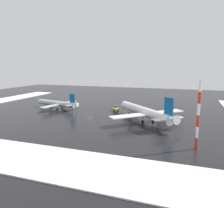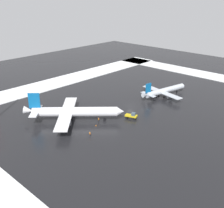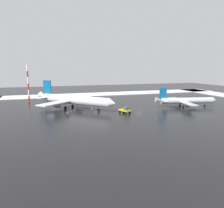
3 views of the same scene
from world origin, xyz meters
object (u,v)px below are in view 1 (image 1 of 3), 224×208
(airplane_foreground_jet, at_px, (57,103))
(traffic_cone_mid_line, at_px, (142,115))
(traffic_cone_near_nose, at_px, (165,122))
(airplane_distant_tail, at_px, (145,112))
(ground_crew_near_tug, at_px, (134,114))
(antenna_mast, at_px, (198,115))
(pushback_tug, at_px, (116,108))
(traffic_cone_wingtip_side, at_px, (146,124))
(ground_crew_mid_apron, at_px, (159,112))

(airplane_foreground_jet, xyz_separation_m, traffic_cone_mid_line, (43.48, -0.74, -2.42))
(traffic_cone_near_nose, bearing_deg, airplane_distant_tail, -175.24)
(ground_crew_near_tug, relative_size, traffic_cone_mid_line, 3.11)
(airplane_foreground_jet, height_order, traffic_cone_mid_line, airplane_foreground_jet)
(antenna_mast, distance_m, traffic_cone_mid_line, 40.77)
(airplane_foreground_jet, bearing_deg, antenna_mast, 163.40)
(traffic_cone_mid_line, bearing_deg, pushback_tug, 158.59)
(pushback_tug, height_order, antenna_mast, antenna_mast)
(pushback_tug, bearing_deg, traffic_cone_wingtip_side, -158.71)
(traffic_cone_mid_line, bearing_deg, airplane_distant_tail, -73.49)
(ground_crew_near_tug, bearing_deg, traffic_cone_near_nose, 137.67)
(traffic_cone_wingtip_side, bearing_deg, antenna_mast, -49.47)
(traffic_cone_near_nose, relative_size, traffic_cone_wingtip_side, 1.00)
(traffic_cone_near_nose, bearing_deg, ground_crew_near_tug, 152.43)
(airplane_distant_tail, bearing_deg, ground_crew_near_tug, -6.71)
(traffic_cone_near_nose, xyz_separation_m, traffic_cone_mid_line, (-10.65, 8.96, 0.00))
(airplane_foreground_jet, xyz_separation_m, antenna_mast, (64.38, -34.63, 6.35))
(ground_crew_mid_apron, xyz_separation_m, traffic_cone_mid_line, (-6.84, -4.20, -0.70))
(ground_crew_mid_apron, xyz_separation_m, traffic_cone_wingtip_side, (-2.60, -18.60, -0.70))
(airplane_distant_tail, bearing_deg, airplane_foreground_jet, 33.43)
(airplane_distant_tail, bearing_deg, ground_crew_mid_apron, -60.13)
(airplane_distant_tail, relative_size, ground_crew_mid_apron, 17.50)
(antenna_mast, xyz_separation_m, traffic_cone_near_nose, (-10.25, 24.93, -8.77))
(airplane_foreground_jet, bearing_deg, airplane_distant_tail, 179.09)
(ground_crew_mid_apron, bearing_deg, ground_crew_near_tug, -44.98)
(antenna_mast, height_order, traffic_cone_mid_line, antenna_mast)
(airplane_foreground_jet, bearing_deg, ground_crew_near_tug, -171.88)
(traffic_cone_near_nose, xyz_separation_m, traffic_cone_wingtip_side, (-6.41, -5.44, 0.00))
(ground_crew_mid_apron, height_order, traffic_cone_near_nose, ground_crew_mid_apron)
(pushback_tug, bearing_deg, traffic_cone_mid_line, -132.57)
(airplane_foreground_jet, height_order, pushback_tug, airplane_foreground_jet)
(antenna_mast, distance_m, traffic_cone_near_nose, 28.35)
(pushback_tug, relative_size, traffic_cone_wingtip_side, 9.24)
(airplane_distant_tail, bearing_deg, traffic_cone_wingtip_side, 152.22)
(airplane_distant_tail, relative_size, airplane_foreground_jet, 1.10)
(airplane_distant_tail, distance_m, traffic_cone_near_nose, 8.55)
(ground_crew_mid_apron, xyz_separation_m, ground_crew_near_tug, (-9.96, -5.97, 0.00))
(ground_crew_near_tug, distance_m, traffic_cone_near_nose, 15.54)
(airplane_foreground_jet, height_order, traffic_cone_wingtip_side, airplane_foreground_jet)
(traffic_cone_mid_line, distance_m, traffic_cone_wingtip_side, 15.01)
(airplane_foreground_jet, bearing_deg, traffic_cone_wingtip_side, 174.07)
(airplane_foreground_jet, relative_size, ground_crew_mid_apron, 15.95)
(ground_crew_near_tug, relative_size, traffic_cone_near_nose, 3.11)
(airplane_foreground_jet, bearing_deg, ground_crew_mid_apron, -164.39)
(traffic_cone_mid_line, relative_size, traffic_cone_wingtip_side, 1.00)
(antenna_mast, height_order, traffic_cone_near_nose, antenna_mast)
(pushback_tug, distance_m, antenna_mast, 53.11)
(ground_crew_near_tug, xyz_separation_m, antenna_mast, (24.02, -32.12, 8.07))
(airplane_distant_tail, height_order, pushback_tug, airplane_distant_tail)
(ground_crew_mid_apron, relative_size, ground_crew_near_tug, 1.00)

